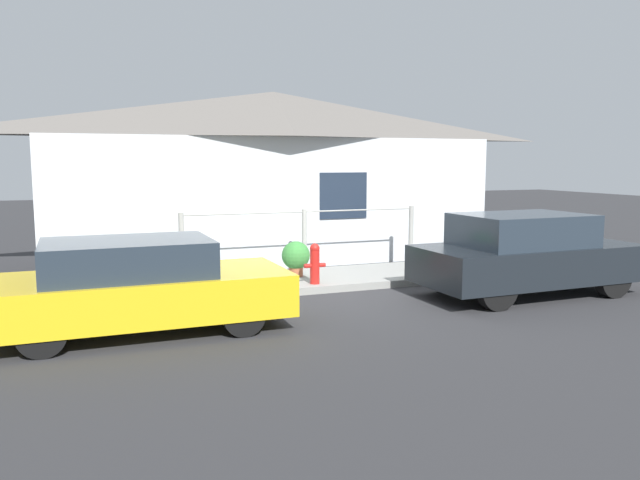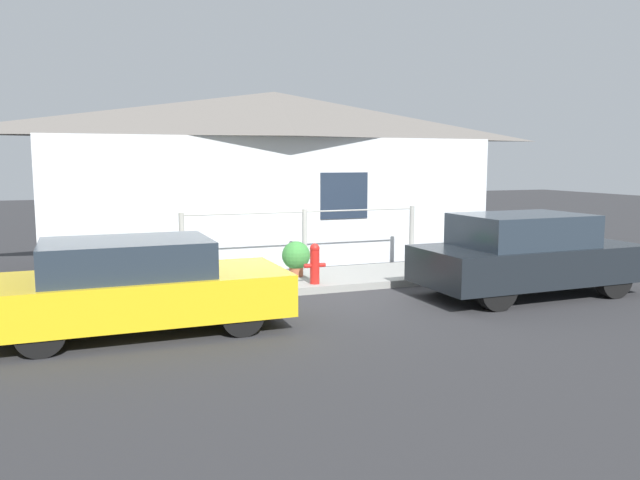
% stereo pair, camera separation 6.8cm
% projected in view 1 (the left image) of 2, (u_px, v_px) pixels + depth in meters
% --- Properties ---
extents(ground_plane, '(60.00, 60.00, 0.00)m').
position_uv_depth(ground_plane, '(337.00, 293.00, 10.86)').
color(ground_plane, '#2D2D30').
extents(sidewalk, '(24.00, 1.84, 0.13)m').
position_uv_depth(sidewalk, '(318.00, 280.00, 11.70)').
color(sidewalk, gray).
rests_on(sidewalk, ground_plane).
extents(house, '(10.21, 2.23, 3.80)m').
position_uv_depth(house, '(275.00, 126.00, 13.78)').
color(house, silver).
rests_on(house, ground_plane).
extents(fence, '(4.90, 0.10, 1.21)m').
position_uv_depth(fence, '(304.00, 237.00, 12.32)').
color(fence, '#999993').
rests_on(fence, sidewalk).
extents(car_left, '(3.92, 1.74, 1.25)m').
position_uv_depth(car_left, '(137.00, 286.00, 8.32)').
color(car_left, gold).
rests_on(car_left, ground_plane).
extents(car_right, '(3.88, 1.76, 1.40)m').
position_uv_depth(car_right, '(526.00, 254.00, 10.59)').
color(car_right, black).
rests_on(car_right, ground_plane).
extents(fire_hydrant, '(0.39, 0.18, 0.72)m').
position_uv_depth(fire_hydrant, '(315.00, 263.00, 10.94)').
color(fire_hydrant, red).
rests_on(fire_hydrant, sidewalk).
extents(potted_plant_near_hydrant, '(0.53, 0.53, 0.66)m').
position_uv_depth(potted_plant_near_hydrant, '(296.00, 257.00, 11.65)').
color(potted_plant_near_hydrant, '#9E5638').
rests_on(potted_plant_near_hydrant, sidewalk).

